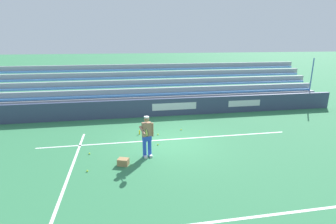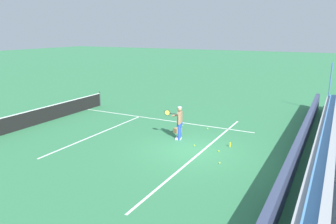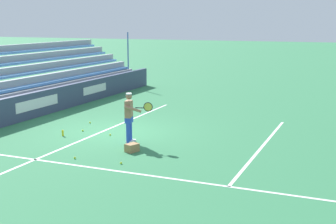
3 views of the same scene
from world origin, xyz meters
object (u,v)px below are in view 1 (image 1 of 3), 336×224
Objects in this scene: tennis_ball_far_left at (87,171)px; tennis_ball_by_box at (158,144)px; ball_box_cardboard at (123,162)px; tennis_ball_midcourt at (89,154)px; tennis_ball_on_baseline at (181,130)px; water_bottle at (140,132)px; tennis_ball_stray_back at (158,134)px; tennis_player at (147,136)px.

tennis_ball_by_box is at bearing -145.09° from tennis_ball_far_left.
tennis_ball_midcourt is at bearing -41.63° from ball_box_cardboard.
water_bottle is at bearing 6.19° from tennis_ball_on_baseline.
tennis_ball_stray_back is 4.51m from tennis_ball_far_left.
tennis_ball_stray_back and tennis_ball_by_box have the same top height.
tennis_ball_stray_back is 3.61m from tennis_ball_midcourt.
water_bottle reaches higher than tennis_ball_by_box.
tennis_ball_far_left is at bearing 21.25° from tennis_player.
tennis_player is 2.60m from tennis_ball_midcourt.
tennis_player reaches higher than ball_box_cardboard.
tennis_ball_stray_back is 1.00× the size of tennis_ball_on_baseline.
tennis_ball_midcourt is 0.30× the size of water_bottle.
tennis_ball_far_left is at bearing 34.91° from tennis_ball_by_box.
ball_box_cardboard is 2.32m from tennis_ball_by_box.
ball_box_cardboard is 1.86m from tennis_ball_midcourt.
tennis_ball_by_box is 0.30× the size of water_bottle.
tennis_ball_midcourt is 3.02m from water_bottle.
tennis_player is 25.98× the size of tennis_ball_stray_back.
tennis_ball_on_baseline is at bearing -129.80° from tennis_ball_by_box.
tennis_player reaches higher than tennis_ball_midcourt.
ball_box_cardboard reaches higher than tennis_ball_far_left.
tennis_ball_stray_back is at bearing -98.25° from tennis_ball_by_box.
tennis_ball_on_baseline is 0.30× the size of water_bottle.
tennis_player is at bearing 92.60° from water_bottle.
water_bottle is (2.21, 0.24, 0.08)m from tennis_ball_on_baseline.
tennis_ball_far_left is (-0.09, 1.54, 0.00)m from tennis_ball_midcourt.
tennis_ball_stray_back is at bearing -120.56° from ball_box_cardboard.
ball_box_cardboard is 3.36m from water_bottle.
tennis_ball_far_left is 1.00× the size of tennis_ball_on_baseline.
ball_box_cardboard is at bearing 138.37° from tennis_ball_midcourt.
tennis_ball_by_box is at bearing -118.04° from tennis_player.
tennis_ball_far_left is (3.07, 3.30, 0.00)m from tennis_ball_stray_back.
tennis_ball_stray_back and tennis_ball_on_baseline have the same top height.
tennis_player is at bearing -158.75° from tennis_ball_far_left.
tennis_ball_on_baseline is at bearing -125.66° from tennis_player.
tennis_ball_stray_back is (-1.77, -2.99, -0.10)m from ball_box_cardboard.
tennis_ball_far_left is (2.88, 2.01, 0.00)m from tennis_ball_by_box.
tennis_ball_by_box and tennis_ball_midcourt have the same top height.
tennis_ball_midcourt is at bearing -86.80° from tennis_ball_far_left.
tennis_ball_on_baseline is (-4.46, -2.26, 0.00)m from tennis_ball_midcourt.
tennis_ball_by_box is (-0.60, -1.12, -0.86)m from tennis_player.
tennis_ball_far_left is 4.16m from water_bottle.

